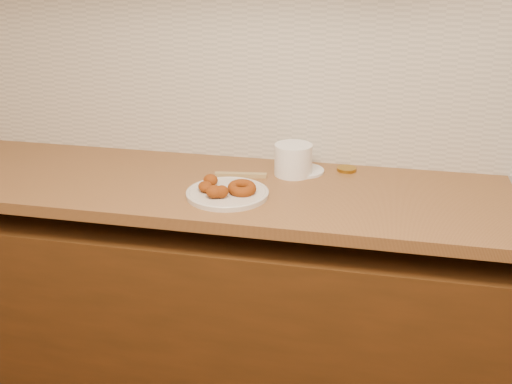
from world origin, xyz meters
TOP-DOWN VIEW (x-y plane):
  - wall_back at (0.00, 2.00)m, footprint 4.00×0.02m
  - base_cabinet at (0.00, 1.69)m, footprint 3.60×0.60m
  - butcher_block at (-0.65, 1.69)m, footprint 2.30×0.62m
  - backsplash at (0.00, 1.99)m, footprint 3.60×0.02m
  - donut_plate at (-0.43, 1.59)m, footprint 0.27×0.27m
  - ring_donut at (-0.38, 1.59)m, footprint 0.13×0.13m
  - fried_dough_chunks at (-0.47, 1.57)m, footprint 0.13×0.17m
  - plastic_tub at (-0.25, 1.83)m, footprint 0.15×0.15m
  - tub_lid at (-0.22, 1.86)m, footprint 0.16×0.16m
  - brass_jar_lid at (-0.07, 1.91)m, footprint 0.09×0.09m
  - wooden_utensil at (-0.43, 1.77)m, footprint 0.18×0.05m

SIDE VIEW (x-z plane):
  - base_cabinet at x=0.00m, z-range 0.00..0.77m
  - butcher_block at x=-0.65m, z-range 0.86..0.90m
  - tub_lid at x=-0.22m, z-range 0.90..0.91m
  - brass_jar_lid at x=-0.07m, z-range 0.90..0.91m
  - wooden_utensil at x=-0.43m, z-range 0.90..0.91m
  - donut_plate at x=-0.43m, z-range 0.90..0.92m
  - ring_donut at x=-0.38m, z-range 0.91..0.95m
  - fried_dough_chunks at x=-0.47m, z-range 0.91..0.96m
  - plastic_tub at x=-0.25m, z-range 0.90..1.01m
  - backsplash at x=0.00m, z-range 0.90..1.50m
  - wall_back at x=0.00m, z-range 0.00..2.70m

